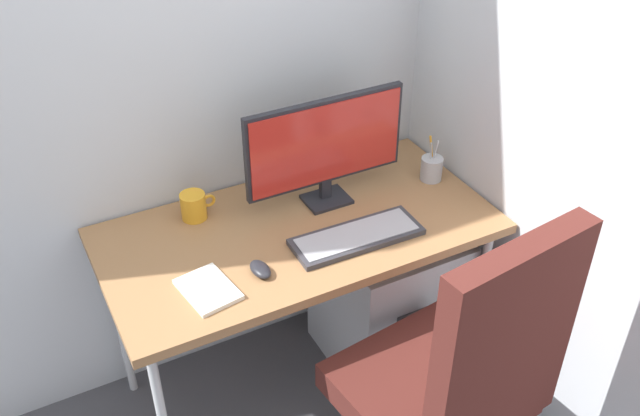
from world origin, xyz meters
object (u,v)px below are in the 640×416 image
Objects in this scene: mouse at (260,269)px; notebook at (208,289)px; filing_cabinet at (387,295)px; monitor at (326,145)px; keyboard at (357,236)px; coffee_mug at (194,206)px; office_chair at (458,378)px; pen_holder at (431,168)px.

notebook is at bearing 176.38° from mouse.
notebook is at bearing -168.34° from filing_cabinet.
monitor reaches higher than notebook.
keyboard is at bearing -2.74° from mouse.
keyboard is 3.58× the size of coffee_mug.
notebook is at bearing -178.43° from keyboard.
mouse is (-0.35, -0.25, -0.20)m from monitor.
mouse is (-0.37, 0.50, 0.17)m from office_chair.
monitor reaches higher than mouse.
office_chair is at bearing -51.44° from notebook.
coffee_mug is (-0.64, 0.21, 0.49)m from filing_cabinet.
notebook is at bearing 137.52° from office_chair.
filing_cabinet is (0.19, 0.65, -0.29)m from office_chair.
notebook is 0.38m from coffee_mug.
coffee_mug is at bearing 161.50° from filing_cabinet.
pen_holder reaches higher than keyboard.
monitor is (-0.21, 0.11, 0.66)m from filing_cabinet.
office_chair reaches higher than coffee_mug.
coffee_mug is at bearing 97.29° from mouse.
pen_holder reaches higher than mouse.
pen_holder is at bearing 9.95° from mouse.
mouse is 0.77× the size of coffee_mug.
office_chair reaches higher than notebook.
monitor is 0.32m from keyboard.
office_chair is 6.88× the size of pen_holder.
coffee_mug is at bearing 168.55° from pen_holder.
office_chair is 0.54m from keyboard.
office_chair is 9.54× the size of coffee_mug.
mouse is at bearing -78.10° from coffee_mug.
mouse is 0.50× the size of notebook.
coffee_mug reaches higher than notebook.
office_chair is 0.65m from mouse.
keyboard is (-0.04, 0.51, 0.17)m from office_chair.
coffee_mug is (-0.08, 0.36, 0.03)m from mouse.
monitor is at bearing 85.99° from keyboard.
office_chair is 2.66× the size of keyboard.
monitor is 6.14× the size of mouse.
mouse is 0.56× the size of pen_holder.
monitor is at bearing 31.09° from mouse.
mouse is at bearing -178.14° from keyboard.
monitor is 0.47m from coffee_mug.
notebook is (-0.50, -0.01, -0.00)m from keyboard.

